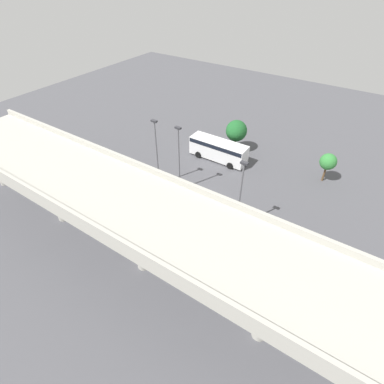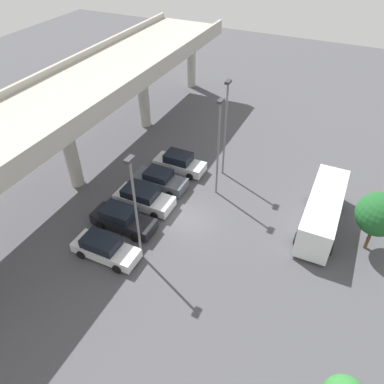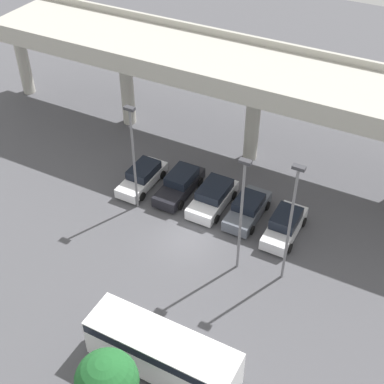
{
  "view_description": "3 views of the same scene",
  "coord_description": "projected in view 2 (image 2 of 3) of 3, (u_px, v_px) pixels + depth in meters",
  "views": [
    {
      "loc": [
        -13.22,
        22.25,
        22.45
      ],
      "look_at": [
        1.87,
        -0.25,
        0.76
      ],
      "focal_mm": 28.0,
      "sensor_mm": 36.0,
      "label": 1
    },
    {
      "loc": [
        -18.77,
        -9.14,
        19.55
      ],
      "look_at": [
        1.34,
        0.3,
        1.57
      ],
      "focal_mm": 35.0,
      "sensor_mm": 36.0,
      "label": 2
    },
    {
      "loc": [
        12.17,
        -22.26,
        24.98
      ],
      "look_at": [
        -1.04,
        2.62,
        1.72
      ],
      "focal_mm": 50.0,
      "sensor_mm": 36.0,
      "label": 3
    }
  ],
  "objects": [
    {
      "name": "lamp_post_mid_lot",
      "position": [
        226.0,
        123.0,
        30.08
      ],
      "size": [
        0.7,
        0.35,
        8.49
      ],
      "color": "slate",
      "rests_on": "ground_plane"
    },
    {
      "name": "parked_car_4",
      "position": [
        179.0,
        163.0,
        33.03
      ],
      "size": [
        2.04,
        4.52,
        1.69
      ],
      "rotation": [
        0.0,
        0.0,
        -1.57
      ],
      "color": "silver",
      "rests_on": "ground_plane"
    },
    {
      "name": "highway_overpass",
      "position": [
        60.0,
        109.0,
        27.61
      ],
      "size": [
        46.47,
        7.58,
        8.36
      ],
      "color": "#ADAAA0",
      "rests_on": "ground_plane"
    },
    {
      "name": "lamp_post_near_aisle",
      "position": [
        135.0,
        204.0,
        22.66
      ],
      "size": [
        0.7,
        0.35,
        8.08
      ],
      "color": "slate",
      "rests_on": "ground_plane"
    },
    {
      "name": "shuttle_bus",
      "position": [
        323.0,
        209.0,
        26.94
      ],
      "size": [
        8.06,
        2.59,
        2.75
      ],
      "color": "white",
      "rests_on": "ground_plane"
    },
    {
      "name": "ground_plane",
      "position": [
        188.0,
        219.0,
        28.53
      ],
      "size": [
        97.21,
        97.21,
        0.0
      ],
      "primitive_type": "plane",
      "color": "#4C4C51"
    },
    {
      "name": "tree_front_centre",
      "position": [
        379.0,
        214.0,
        24.28
      ],
      "size": [
        2.95,
        2.95,
        4.63
      ],
      "color": "brown",
      "rests_on": "ground_plane"
    },
    {
      "name": "lamp_post_by_overpass",
      "position": [
        219.0,
        142.0,
        28.03
      ],
      "size": [
        0.7,
        0.35,
        8.25
      ],
      "color": "slate",
      "rests_on": "ground_plane"
    },
    {
      "name": "parked_car_0",
      "position": [
        105.0,
        248.0,
        25.25
      ],
      "size": [
        2.01,
        4.67,
        1.53
      ],
      "rotation": [
        0.0,
        0.0,
        -1.57
      ],
      "color": "silver",
      "rests_on": "ground_plane"
    },
    {
      "name": "parked_car_1",
      "position": [
        122.0,
        219.0,
        27.41
      ],
      "size": [
        2.06,
        4.83,
        1.65
      ],
      "rotation": [
        0.0,
        0.0,
        -1.57
      ],
      "color": "black",
      "rests_on": "ground_plane"
    },
    {
      "name": "parked_car_2",
      "position": [
        143.0,
        198.0,
        29.31
      ],
      "size": [
        2.24,
        4.64,
        1.6
      ],
      "rotation": [
        0.0,
        0.0,
        -1.57
      ],
      "color": "silver",
      "rests_on": "ground_plane"
    },
    {
      "name": "parked_car_3",
      "position": [
        160.0,
        180.0,
        31.2
      ],
      "size": [
        2.1,
        4.51,
        1.54
      ],
      "rotation": [
        0.0,
        0.0,
        -1.57
      ],
      "color": "#515660",
      "rests_on": "ground_plane"
    }
  ]
}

